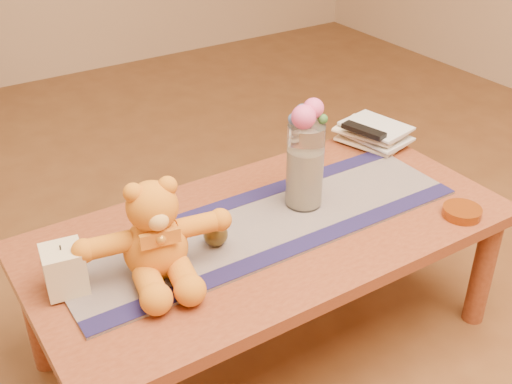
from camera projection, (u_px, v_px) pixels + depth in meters
floor at (269, 340)px, 2.07m from camera, size 5.50×5.50×0.00m
coffee_table_top at (270, 231)px, 1.85m from camera, size 1.40×0.70×0.04m
table_leg_fr at (483, 270)px, 2.06m from camera, size 0.07×0.07×0.41m
table_leg_bl at (36, 314)px, 1.88m from camera, size 0.07×0.07×0.41m
table_leg_br at (364, 193)px, 2.48m from camera, size 0.07×0.07×0.41m
persian_runner at (265, 224)px, 1.84m from camera, size 1.20×0.36×0.01m
runner_border_near at (294, 247)px, 1.74m from camera, size 1.20×0.07×0.00m
runner_border_far at (239, 200)px, 1.94m from camera, size 1.20×0.07×0.00m
teddy_bear at (154, 230)px, 1.58m from camera, size 0.43×0.37×0.26m
pillar_candle at (64, 269)px, 1.56m from camera, size 0.11×0.11×0.12m
candle_wick at (60, 248)px, 1.53m from camera, size 0.00×0.00×0.01m
glass_vase at (305, 166)px, 1.87m from camera, size 0.11×0.11×0.26m
potpourri_fill at (304, 177)px, 1.89m from camera, size 0.09×0.09×0.18m
rose_left at (304, 117)px, 1.76m from camera, size 0.07×0.07×0.07m
rose_right at (313, 108)px, 1.79m from camera, size 0.06×0.06×0.06m
blue_flower_back at (303, 111)px, 1.81m from camera, size 0.04×0.04×0.04m
blue_flower_side at (294, 119)px, 1.79m from camera, size 0.04×0.04×0.04m
leaf_sprig at (323, 119)px, 1.79m from camera, size 0.03×0.03×0.03m
bronze_ball at (216, 234)px, 1.73m from camera, size 0.07×0.07×0.07m
book_bottom at (360, 149)px, 2.24m from camera, size 0.22×0.26×0.02m
book_lower at (362, 144)px, 2.23m from camera, size 0.20×0.25×0.02m
book_upper at (359, 139)px, 2.22m from camera, size 0.23×0.27×0.02m
book_top at (362, 134)px, 2.21m from camera, size 0.20×0.25×0.02m
tv_remote at (364, 130)px, 2.20m from camera, size 0.08×0.17×0.02m
amber_dish at (462, 212)px, 1.88m from camera, size 0.13×0.13×0.03m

